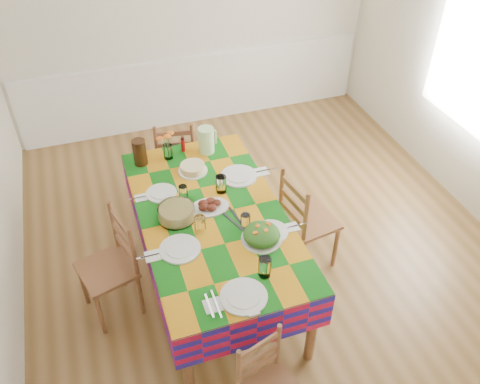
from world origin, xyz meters
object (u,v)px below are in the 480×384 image
at_px(green_pitcher, 206,140).
at_px(chair_left, 112,267).
at_px(chair_right, 305,221).
at_px(tea_pitcher, 140,152).
at_px(meat_platter, 209,206).
at_px(chair_far, 176,158).
at_px(dining_table, 212,222).

distance_m(green_pitcher, chair_left, 1.44).
height_order(chair_left, chair_right, chair_right).
relative_size(tea_pitcher, chair_right, 0.24).
height_order(meat_platter, green_pitcher, green_pitcher).
bearing_deg(chair_far, meat_platter, 100.88).
bearing_deg(dining_table, green_pitcher, 76.78).
distance_m(meat_platter, tea_pitcher, 0.91).
relative_size(dining_table, chair_right, 2.10).
xyz_separation_m(dining_table, meat_platter, (0.00, 0.08, 0.12)).
distance_m(meat_platter, chair_right, 0.93).
xyz_separation_m(chair_far, chair_left, (-0.85, -1.34, 0.01)).
bearing_deg(tea_pitcher, meat_platter, -62.36).
relative_size(chair_far, chair_left, 0.97).
height_order(dining_table, meat_platter, meat_platter).
xyz_separation_m(tea_pitcher, chair_left, (-0.44, -0.86, -0.47)).
bearing_deg(green_pitcher, chair_left, -141.15).
bearing_deg(dining_table, chair_far, 90.34).
bearing_deg(chair_far, tea_pitcher, 59.83).
bearing_deg(meat_platter, dining_table, -90.48).
bearing_deg(chair_right, dining_table, 80.71).
relative_size(dining_table, tea_pitcher, 8.63).
relative_size(green_pitcher, chair_right, 0.25).
height_order(meat_platter, chair_right, chair_right).
relative_size(dining_table, chair_left, 2.17).
xyz_separation_m(dining_table, chair_right, (0.86, -0.01, -0.24)).
distance_m(tea_pitcher, chair_far, 0.79).
xyz_separation_m(meat_platter, chair_left, (-0.86, -0.06, -0.37)).
distance_m(dining_table, chair_far, 1.38).
xyz_separation_m(tea_pitcher, chair_right, (1.27, -0.88, -0.45)).
bearing_deg(chair_far, dining_table, 100.83).
xyz_separation_m(green_pitcher, chair_left, (-1.06, -0.86, -0.47)).
xyz_separation_m(meat_platter, green_pitcher, (0.20, 0.79, 0.10)).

